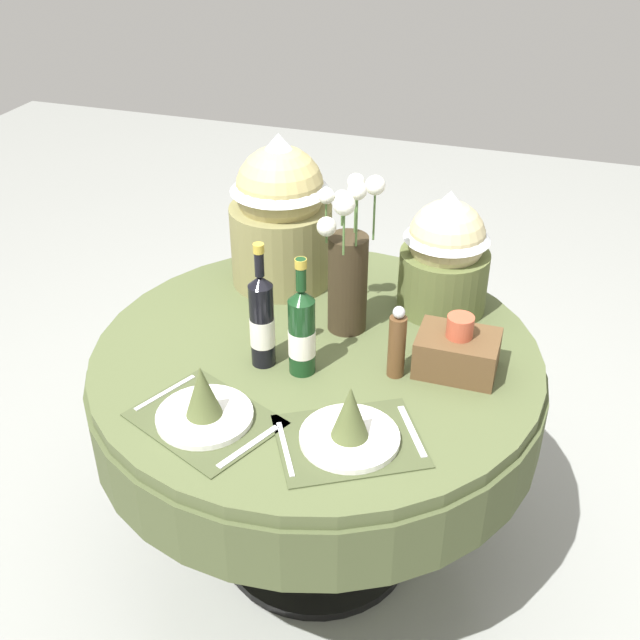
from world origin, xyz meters
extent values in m
plane|color=gray|center=(0.00, 0.00, 0.00)|extent=(8.00, 8.00, 0.00)
cylinder|color=#4C5633|center=(0.00, 0.00, 0.76)|extent=(1.26, 1.26, 0.04)
cylinder|color=#464F2E|center=(0.00, 0.00, 0.65)|extent=(1.28, 1.28, 0.19)
cylinder|color=black|center=(0.00, 0.00, 0.38)|extent=(0.12, 0.12, 0.71)
cylinder|color=black|center=(0.00, 0.00, 0.01)|extent=(0.62, 0.62, 0.03)
cube|color=#41492B|center=(-0.16, -0.38, 0.78)|extent=(0.42, 0.37, 0.00)
cylinder|color=white|center=(-0.16, -0.38, 0.79)|extent=(0.24, 0.24, 0.02)
cone|color=#4C562D|center=(-0.16, -0.38, 0.87)|extent=(0.09, 0.09, 0.14)
cube|color=silver|center=(-0.31, -0.31, 0.79)|extent=(0.09, 0.18, 0.00)
cube|color=silver|center=(-0.02, -0.44, 0.79)|extent=(0.09, 0.18, 0.00)
cube|color=#41492B|center=(0.20, -0.34, 0.78)|extent=(0.42, 0.40, 0.00)
cylinder|color=white|center=(0.20, -0.34, 0.79)|extent=(0.24, 0.24, 0.02)
cone|color=#4C562D|center=(0.20, -0.34, 0.87)|extent=(0.09, 0.09, 0.14)
cube|color=silver|center=(0.06, -0.42, 0.79)|extent=(0.11, 0.17, 0.00)
cube|color=silver|center=(0.33, -0.26, 0.79)|extent=(0.11, 0.17, 0.00)
cylinder|color=#332819|center=(0.05, 0.14, 0.93)|extent=(0.11, 0.11, 0.29)
sphere|color=white|center=(0.00, 0.09, 1.12)|extent=(0.05, 0.05, 0.05)
cylinder|color=#4C7038|center=(0.00, 0.09, 1.09)|extent=(0.01, 0.01, 0.03)
sphere|color=white|center=(0.05, 0.17, 1.22)|extent=(0.05, 0.05, 0.05)
cylinder|color=#4C7038|center=(0.05, 0.17, 1.14)|extent=(0.01, 0.01, 0.13)
sphere|color=white|center=(0.08, 0.09, 1.23)|extent=(0.05, 0.05, 0.05)
cylinder|color=#4C7038|center=(0.08, 0.09, 1.14)|extent=(0.01, 0.01, 0.14)
sphere|color=white|center=(0.11, 0.14, 1.23)|extent=(0.05, 0.05, 0.05)
cylinder|color=#4C7038|center=(0.11, 0.14, 1.14)|extent=(0.01, 0.01, 0.14)
sphere|color=white|center=(-0.03, 0.18, 1.17)|extent=(0.05, 0.05, 0.05)
cylinder|color=#4C7038|center=(-0.03, 0.18, 1.11)|extent=(0.01, 0.01, 0.08)
sphere|color=white|center=(0.01, 0.20, 1.15)|extent=(0.05, 0.05, 0.05)
cylinder|color=#4C7038|center=(0.01, 0.20, 1.10)|extent=(0.01, 0.01, 0.06)
sphere|color=white|center=(0.06, 0.03, 1.21)|extent=(0.06, 0.06, 0.06)
cylinder|color=#4C7038|center=(0.06, 0.03, 1.13)|extent=(0.01, 0.01, 0.12)
cylinder|color=black|center=(-0.12, -0.10, 0.90)|extent=(0.07, 0.07, 0.24)
cylinder|color=silver|center=(-0.12, -0.10, 0.88)|extent=(0.07, 0.07, 0.08)
cone|color=black|center=(-0.12, -0.10, 1.04)|extent=(0.07, 0.07, 0.03)
cylinder|color=black|center=(-0.12, -0.10, 1.10)|extent=(0.03, 0.03, 0.09)
cylinder|color=#B29933|center=(-0.12, -0.10, 1.13)|extent=(0.03, 0.03, 0.02)
cylinder|color=#143819|center=(-0.01, -0.10, 0.89)|extent=(0.07, 0.07, 0.22)
cylinder|color=silver|center=(-0.01, -0.10, 0.87)|extent=(0.07, 0.07, 0.07)
cone|color=#143819|center=(-0.01, -0.10, 1.01)|extent=(0.07, 0.07, 0.03)
cylinder|color=#143819|center=(-0.01, -0.10, 1.07)|extent=(0.03, 0.03, 0.09)
cylinder|color=#B29933|center=(-0.01, -0.10, 1.11)|extent=(0.03, 0.03, 0.02)
cylinder|color=brown|center=(0.24, -0.04, 0.87)|extent=(0.05, 0.05, 0.18)
sphere|color=#B7B7BC|center=(0.24, -0.04, 0.97)|extent=(0.03, 0.03, 0.03)
cylinder|color=olive|center=(-0.23, 0.35, 0.91)|extent=(0.32, 0.32, 0.26)
sphere|color=tan|center=(-0.23, 0.35, 1.09)|extent=(0.27, 0.27, 0.27)
cone|color=silver|center=(-0.23, 0.35, 1.18)|extent=(0.30, 0.30, 0.18)
cylinder|color=#566033|center=(0.29, 0.34, 0.87)|extent=(0.27, 0.27, 0.19)
sphere|color=#C6B784|center=(0.29, 0.34, 1.01)|extent=(0.23, 0.23, 0.23)
cone|color=silver|center=(0.29, 0.34, 1.09)|extent=(0.25, 0.25, 0.15)
cube|color=brown|center=(0.39, 0.03, 0.83)|extent=(0.21, 0.16, 0.11)
cylinder|color=#B24C33|center=(0.39, 0.03, 0.92)|extent=(0.07, 0.07, 0.06)
camera|label=1|loc=(0.57, -1.69, 2.00)|focal=43.31mm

